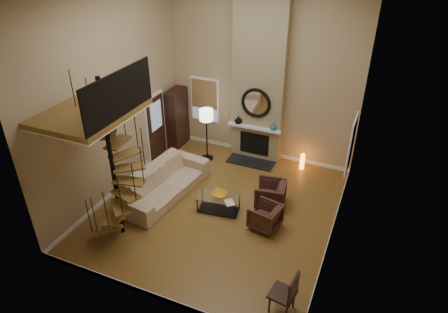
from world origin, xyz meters
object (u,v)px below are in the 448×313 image
at_px(armchair_far, 267,217).
at_px(sofa, 164,182).
at_px(floor_lamp, 206,119).
at_px(coffee_table, 218,202).
at_px(accent_lamp, 302,162).
at_px(hutch, 177,119).
at_px(side_chair, 287,293).
at_px(armchair_near, 273,194).

bearing_deg(armchair_far, sofa, -84.49).
relative_size(armchair_far, floor_lamp, 0.40).
height_order(sofa, armchair_far, sofa).
relative_size(sofa, coffee_table, 2.42).
bearing_deg(coffee_table, accent_lamp, 62.72).
height_order(hutch, sofa, hutch).
height_order(armchair_far, coffee_table, armchair_far).
relative_size(accent_lamp, side_chair, 0.51).
distance_m(armchair_near, side_chair, 3.45).
xyz_separation_m(hutch, sofa, (1.09, -2.76, -0.55)).
bearing_deg(armchair_near, armchair_far, 0.46).
xyz_separation_m(armchair_far, accent_lamp, (0.12, 3.15, -0.10)).
xyz_separation_m(armchair_far, floor_lamp, (-2.86, 2.55, 1.06)).
bearing_deg(sofa, hutch, 28.30).
bearing_deg(floor_lamp, armchair_near, -30.14).
distance_m(sofa, armchair_far, 3.13).
height_order(hutch, accent_lamp, hutch).
bearing_deg(coffee_table, side_chair, -43.79).
distance_m(hutch, armchair_far, 5.24).
bearing_deg(sofa, armchair_near, -70.35).
height_order(armchair_far, floor_lamp, floor_lamp).
relative_size(hutch, accent_lamp, 4.06).
relative_size(hutch, floor_lamp, 1.17).
distance_m(armchair_far, floor_lamp, 3.98).
bearing_deg(coffee_table, floor_lamp, 121.46).
height_order(coffee_table, side_chair, side_chair).
distance_m(hutch, armchair_near, 4.59).
bearing_deg(armchair_near, floor_lamp, -128.74).
distance_m(coffee_table, accent_lamp, 3.34).
bearing_deg(floor_lamp, armchair_far, -41.76).
relative_size(armchair_far, coffee_table, 0.58).
height_order(sofa, floor_lamp, floor_lamp).
distance_m(armchair_near, floor_lamp, 3.30).
height_order(accent_lamp, side_chair, side_chair).
relative_size(sofa, armchair_near, 3.76).
bearing_deg(coffee_table, sofa, 175.92).
bearing_deg(accent_lamp, armchair_far, -92.26).
distance_m(hutch, accent_lamp, 4.39).
xyz_separation_m(hutch, side_chair, (5.31, -5.29, -0.42)).
xyz_separation_m(coffee_table, side_chair, (2.51, -2.41, 0.24)).
bearing_deg(sofa, accent_lamp, -41.99).
relative_size(armchair_near, floor_lamp, 0.45).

